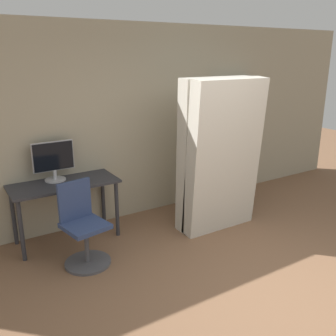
# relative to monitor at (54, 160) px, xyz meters

# --- Properties ---
(ground_plane) EXTENTS (16.00, 16.00, 0.00)m
(ground_plane) POSITION_rel_monitor_xyz_m (1.40, -2.56, -1.04)
(ground_plane) COLOR brown
(wall_back) EXTENTS (8.00, 0.06, 2.70)m
(wall_back) POSITION_rel_monitor_xyz_m (1.40, 0.18, 0.31)
(wall_back) COLOR tan
(wall_back) RESTS_ON ground
(desk) EXTENTS (1.30, 0.58, 0.77)m
(desk) POSITION_rel_monitor_xyz_m (0.06, -0.14, -0.38)
(desk) COLOR #2D2D33
(desk) RESTS_ON ground
(monitor) EXTENTS (0.51, 0.26, 0.50)m
(monitor) POSITION_rel_monitor_xyz_m (0.00, 0.00, 0.00)
(monitor) COLOR #B7B7BC
(monitor) RESTS_ON desk
(office_chair) EXTENTS (0.52, 0.52, 0.95)m
(office_chair) POSITION_rel_monitor_xyz_m (0.05, -0.78, -0.65)
(office_chair) COLOR #4C4C51
(office_chair) RESTS_ON ground
(bookshelf) EXTENTS (0.71, 0.30, 1.96)m
(bookshelf) POSITION_rel_monitor_xyz_m (2.85, 0.03, -0.09)
(bookshelf) COLOR beige
(bookshelf) RESTS_ON ground
(mattress_near) EXTENTS (1.07, 0.36, 2.02)m
(mattress_near) POSITION_rel_monitor_xyz_m (1.93, -0.95, -0.03)
(mattress_near) COLOR beige
(mattress_near) RESTS_ON ground
(mattress_far) EXTENTS (1.07, 0.26, 2.01)m
(mattress_far) POSITION_rel_monitor_xyz_m (1.93, -0.74, -0.03)
(mattress_far) COLOR beige
(mattress_far) RESTS_ON ground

